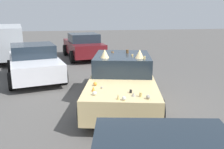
% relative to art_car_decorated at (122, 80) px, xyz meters
% --- Properties ---
extents(ground_plane, '(60.00, 60.00, 0.00)m').
position_rel_art_car_decorated_xyz_m(ground_plane, '(-0.10, 0.02, -0.70)').
color(ground_plane, '#514F4C').
extents(art_car_decorated, '(4.74, 2.79, 1.65)m').
position_rel_art_car_decorated_xyz_m(art_car_decorated, '(0.00, 0.00, 0.00)').
color(art_car_decorated, '#D8BC7F').
rests_on(art_car_decorated, ground).
extents(parked_van_far_right, '(5.45, 3.02, 1.92)m').
position_rel_art_car_decorated_xyz_m(parked_van_far_right, '(7.80, 5.27, 0.39)').
color(parked_van_far_right, '#9EA3A8').
rests_on(parked_van_far_right, ground).
extents(parked_sedan_behind_right, '(4.30, 2.72, 1.41)m').
position_rel_art_car_decorated_xyz_m(parked_sedan_behind_right, '(3.20, 2.99, -0.00)').
color(parked_sedan_behind_right, silver).
rests_on(parked_sedan_behind_right, ground).
extents(parked_sedan_row_back_far, '(4.30, 2.49, 1.48)m').
position_rel_art_car_decorated_xyz_m(parked_sedan_row_back_far, '(7.40, 0.74, 0.04)').
color(parked_sedan_row_back_far, '#5B1419').
rests_on(parked_sedan_row_back_far, ground).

